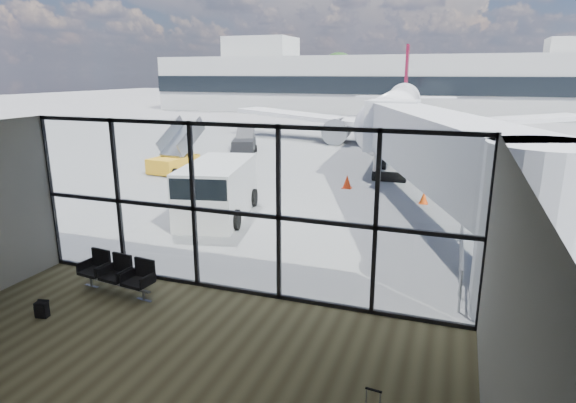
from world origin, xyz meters
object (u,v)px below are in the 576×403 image
Objects in this scene: belt_loader at (244,145)px; backpack at (42,310)px; service_van at (217,190)px; seating_row at (119,272)px; airliner at (398,110)px; mobile_stairs at (175,161)px.

backpack is at bearing -96.66° from belt_loader.
belt_loader is (-5.47, 14.56, -0.48)m from service_van.
seating_row is 0.07× the size of airliner.
service_van is 1.23× the size of belt_loader.
service_van is at bearing -42.27° from mobile_stairs.
airliner is at bearing 68.89° from service_van.
backpack is 34.29m from airliner.
seating_row is 0.62× the size of mobile_stairs.
seating_row is at bearing 54.58° from backpack.
belt_loader is at bearing -135.81° from airliner.
airliner is 25.45m from service_van.
backpack is at bearing -100.77° from airliner.
seating_row is 32.37m from airliner.
mobile_stairs reaches higher than seating_row.
airliner reaches higher than mobile_stairs.
backpack is at bearing -107.33° from seating_row.
belt_loader is at bearing 91.89° from backpack.
seating_row is 7.12m from service_van.
mobile_stairs is (-7.50, 14.54, 0.04)m from seating_row.
airliner is at bearing 91.33° from seating_row.
backpack is 0.08× the size of service_van.
airliner is 20.71m from mobile_stairs.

